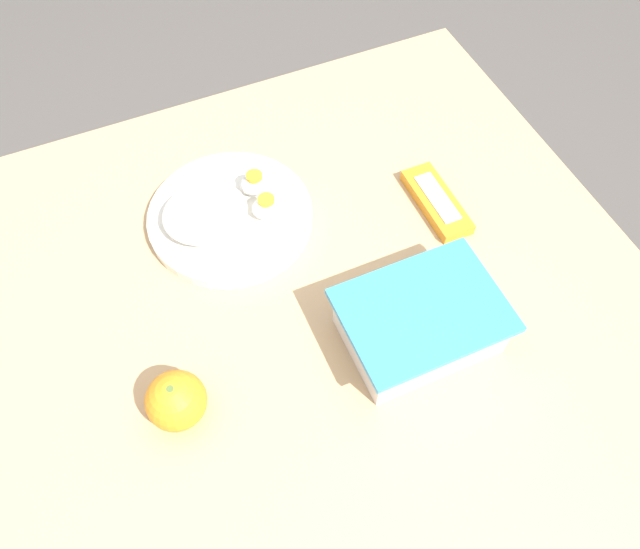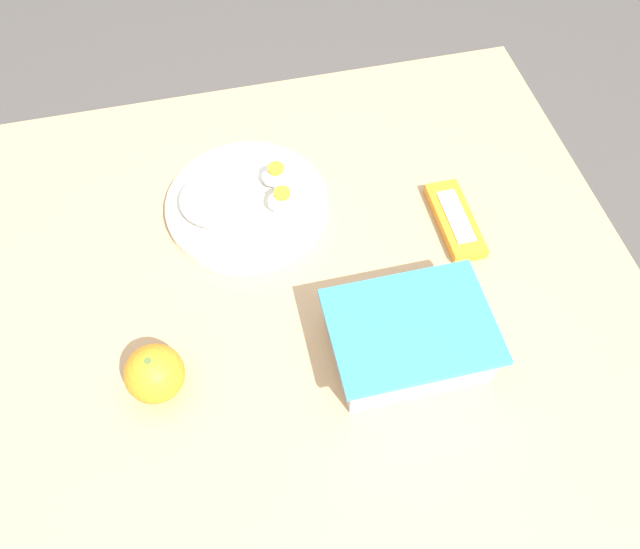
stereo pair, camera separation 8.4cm
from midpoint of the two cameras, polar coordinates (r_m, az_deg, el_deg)
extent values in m
plane|color=#4C4742|center=(1.51, 0.90, -16.46)|extent=(10.00, 10.00, 0.00)
cube|color=tan|center=(0.86, 1.51, -3.31)|extent=(0.94, 0.90, 0.03)
cylinder|color=#A07D56|center=(1.46, 13.27, 6.03)|extent=(0.06, 0.06, 0.69)
cylinder|color=#A07D56|center=(1.39, -19.47, -0.12)|extent=(0.06, 0.06, 0.69)
cube|color=white|center=(0.80, 11.05, -6.13)|extent=(0.18, 0.13, 0.06)
cube|color=beige|center=(0.81, 10.88, -6.60)|extent=(0.17, 0.12, 0.03)
cube|color=#338CC6|center=(0.77, 11.49, -4.92)|extent=(0.20, 0.15, 0.01)
ellipsoid|color=gray|center=(0.81, 10.84, -5.86)|extent=(0.05, 0.04, 0.03)
sphere|color=orange|center=(0.78, -11.93, -9.12)|extent=(0.07, 0.07, 0.07)
cylinder|color=#4C662D|center=(0.75, -12.39, -8.05)|extent=(0.01, 0.01, 0.00)
cylinder|color=silver|center=(0.94, -4.12, 6.19)|extent=(0.24, 0.24, 0.02)
ellipsoid|color=white|center=(0.91, -6.40, 6.85)|extent=(0.12, 0.11, 0.04)
ellipsoid|color=white|center=(0.94, -1.75, 8.74)|extent=(0.04, 0.04, 0.03)
cylinder|color=#F4A823|center=(0.92, -1.78, 9.45)|extent=(0.02, 0.02, 0.01)
ellipsoid|color=white|center=(0.91, -1.10, 6.51)|extent=(0.04, 0.04, 0.03)
cylinder|color=#F4A823|center=(0.89, -1.12, 7.20)|extent=(0.02, 0.02, 0.01)
cube|color=orange|center=(0.95, 14.72, 4.64)|extent=(0.05, 0.14, 0.02)
cube|color=white|center=(0.94, 14.85, 5.02)|extent=(0.03, 0.10, 0.00)
camera|label=1|loc=(0.04, -87.13, 4.47)|focal=35.00mm
camera|label=2|loc=(0.04, 92.87, -4.47)|focal=35.00mm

